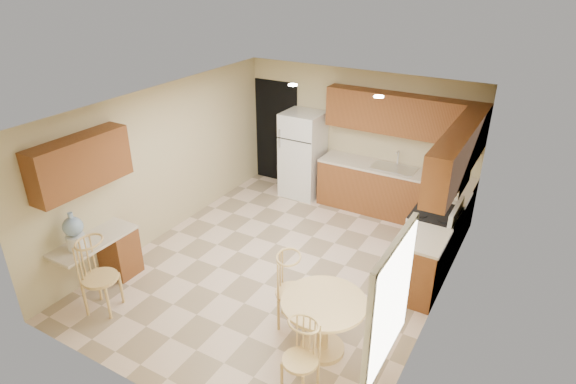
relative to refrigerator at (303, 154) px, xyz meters
The scene contains 30 objects.
floor 2.71m from the refrigerator, 68.40° to the right, with size 5.50×5.50×0.00m, color beige.
ceiling 3.07m from the refrigerator, 68.40° to the right, with size 4.50×5.50×0.02m, color white.
wall_back 1.09m from the refrigerator, 20.23° to the left, with size 4.50×0.02×2.50m, color #C5BA85.
wall_front 5.25m from the refrigerator, 79.55° to the right, with size 4.50×0.02×2.50m, color #C5BA85.
wall_left 2.76m from the refrigerator, 118.44° to the right, with size 0.02×5.50×2.50m, color #C5BA85.
wall_right 4.02m from the refrigerator, 36.87° to the right, with size 0.02×5.50×2.50m, color #C5BA85.
doorway 0.89m from the refrigerator, 157.27° to the left, with size 0.90×0.02×2.10m, color black.
base_cab_back 1.87m from the refrigerator, ahead, with size 2.75×0.60×0.87m, color brown.
counter_back 1.83m from the refrigerator, ahead, with size 2.75×0.63×0.04m, color beige.
base_cab_right_a 2.98m from the refrigerator, 10.64° to the right, with size 0.60×0.59×0.87m, color brown.
counter_right_a 2.95m from the refrigerator, 10.64° to the right, with size 0.63×0.59×0.04m, color beige.
base_cab_right_b 3.55m from the refrigerator, 34.59° to the right, with size 0.60×0.80×0.87m, color brown.
counter_right_b 3.52m from the refrigerator, 34.59° to the right, with size 0.63×0.80×0.04m, color beige.
upper_cab_back 2.10m from the refrigerator, ahead, with size 2.75×0.33×0.70m, color brown.
upper_cab_right 3.41m from the refrigerator, 21.41° to the right, with size 0.33×2.42×0.70m, color brown.
upper_cab_left 4.28m from the refrigerator, 105.84° to the right, with size 0.33×1.40×0.70m, color brown.
sink 1.80m from the refrigerator, ahead, with size 0.78×0.44×0.01m, color silver.
range_hood 3.25m from the refrigerator, 22.46° to the right, with size 0.50×0.76×0.14m, color silver.
desk_pedestal 3.89m from the refrigerator, 105.76° to the right, with size 0.48×0.42×0.72m, color brown.
desk_top 4.23m from the refrigerator, 104.36° to the right, with size 0.50×1.20×0.04m, color beige.
window 5.35m from the refrigerator, 53.21° to the right, with size 0.06×1.12×1.30m.
can_light_a 2.09m from the refrigerator, 69.44° to the right, with size 0.14×0.14×0.02m, color white.
can_light_b 2.75m from the refrigerator, 32.96° to the right, with size 0.14×0.14×0.02m, color white.
refrigerator is the anchor object (origin of this frame).
stove 3.14m from the refrigerator, 22.99° to the right, with size 0.65×0.76×1.09m.
dining_table 4.31m from the refrigerator, 58.30° to the right, with size 0.99×0.99×0.73m.
chair_table_a 3.90m from the refrigerator, 63.99° to the right, with size 0.44×0.57×1.00m.
chair_table_b 4.97m from the refrigerator, 62.27° to the right, with size 0.39×0.39×0.88m.
chair_desk 4.57m from the refrigerator, 97.55° to the right, with size 0.46×0.60×1.04m.
water_crock 4.48m from the refrigerator, 103.56° to the right, with size 0.26×0.26×0.54m.
Camera 1 is at (3.14, -5.25, 4.25)m, focal length 30.00 mm.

